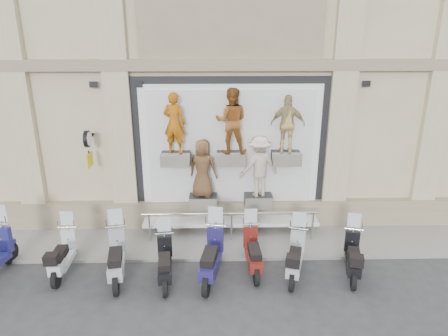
{
  "coord_description": "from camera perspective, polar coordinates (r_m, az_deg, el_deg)",
  "views": [
    {
      "loc": [
        -0.45,
        -8.08,
        5.71
      ],
      "look_at": [
        -0.21,
        1.9,
        2.28
      ],
      "focal_mm": 32.0,
      "sensor_mm": 36.0,
      "label": 1
    }
  ],
  "objects": [
    {
      "name": "building",
      "position": [
        15.09,
        0.37,
        20.09
      ],
      "size": [
        14.0,
        8.6,
        12.0
      ],
      "primitive_type": null,
      "color": "beige",
      "rests_on": "ground"
    },
    {
      "name": "ground",
      "position": [
        9.9,
        1.56,
        -16.24
      ],
      "size": [
        90.0,
        90.0,
        0.0
      ],
      "primitive_type": "plane",
      "color": "#303033",
      "rests_on": "ground"
    },
    {
      "name": "clock_sign_bracket",
      "position": [
        11.47,
        -18.85,
        3.26
      ],
      "size": [
        0.1,
        0.8,
        1.02
      ],
      "color": "black",
      "rests_on": "ground"
    },
    {
      "name": "scooter_b",
      "position": [
        10.71,
        -22.12,
        -10.46
      ],
      "size": [
        0.55,
        1.73,
        1.4
      ],
      "primitive_type": null,
      "rotation": [
        0.0,
        0.0,
        0.03
      ],
      "color": "#BBBEC2",
      "rests_on": "ground"
    },
    {
      "name": "scooter_g",
      "position": [
        9.99,
        10.22,
        -11.36
      ],
      "size": [
        0.99,
        1.83,
        1.43
      ],
      "primitive_type": null,
      "rotation": [
        0.0,
        0.0,
        -0.29
      ],
      "color": "#A0A4A7",
      "rests_on": "ground"
    },
    {
      "name": "scooter_h",
      "position": [
        10.37,
        18.05,
        -10.97
      ],
      "size": [
        0.91,
        1.78,
        1.39
      ],
      "primitive_type": null,
      "rotation": [
        0.0,
        0.0,
        -0.25
      ],
      "color": "black",
      "rests_on": "ground"
    },
    {
      "name": "scooter_f",
      "position": [
        10.07,
        4.19,
        -10.87
      ],
      "size": [
        0.58,
        1.76,
        1.41
      ],
      "primitive_type": null,
      "rotation": [
        0.0,
        0.0,
        0.04
      ],
      "color": "#611610",
      "rests_on": "ground"
    },
    {
      "name": "scooter_e",
      "position": [
        9.7,
        -1.82,
        -11.44
      ],
      "size": [
        0.89,
        2.03,
        1.59
      ],
      "primitive_type": null,
      "rotation": [
        0.0,
        0.0,
        -0.16
      ],
      "color": "#1D1650",
      "rests_on": "ground"
    },
    {
      "name": "scooter_d",
      "position": [
        9.77,
        -8.51,
        -12.13
      ],
      "size": [
        0.67,
        1.75,
        1.39
      ],
      "primitive_type": null,
      "rotation": [
        0.0,
        0.0,
        0.1
      ],
      "color": "black",
      "rests_on": "ground"
    },
    {
      "name": "guard_rail",
      "position": [
        11.37,
        1.07,
        -8.49
      ],
      "size": [
        5.06,
        0.1,
        0.93
      ],
      "primitive_type": null,
      "color": "#9EA0A5",
      "rests_on": "ground"
    },
    {
      "name": "shop_vitrine",
      "position": [
        11.32,
        1.37,
        2.05
      ],
      "size": [
        5.6,
        0.95,
        4.3
      ],
      "color": "black",
      "rests_on": "ground"
    },
    {
      "name": "scooter_c",
      "position": [
        10.06,
        -15.22,
        -11.16
      ],
      "size": [
        0.87,
        1.96,
        1.54
      ],
      "primitive_type": null,
      "rotation": [
        0.0,
        0.0,
        0.17
      ],
      "color": "#8F939B",
      "rests_on": "ground"
    },
    {
      "name": "sidewalk",
      "position": [
        11.66,
        1.04,
        -10.12
      ],
      "size": [
        16.0,
        2.2,
        0.08
      ],
      "primitive_type": "cube",
      "color": "gray",
      "rests_on": "ground"
    }
  ]
}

